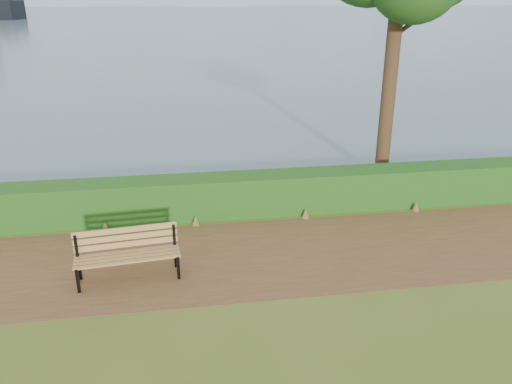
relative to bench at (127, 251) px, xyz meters
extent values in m
plane|color=#4C5B1A|center=(2.48, 0.13, -0.57)|extent=(140.00, 140.00, 0.00)
cube|color=brown|center=(2.48, 0.43, -0.56)|extent=(40.00, 3.40, 0.01)
cube|color=#1C4313|center=(2.48, 2.73, -0.07)|extent=(32.00, 0.85, 1.00)
cube|color=#465B71|center=(2.48, 260.13, -0.56)|extent=(700.00, 510.00, 0.00)
cube|color=black|center=(-0.88, -0.44, -0.32)|extent=(0.06, 0.07, 0.49)
cube|color=black|center=(-0.93, 0.04, -0.10)|extent=(0.06, 0.07, 0.94)
cube|color=black|center=(-0.90, -0.20, -0.11)|extent=(0.12, 0.57, 0.05)
cube|color=black|center=(0.95, -0.24, -0.32)|extent=(0.06, 0.07, 0.49)
cube|color=black|center=(0.90, 0.24, -0.10)|extent=(0.06, 0.07, 0.94)
cube|color=black|center=(0.92, 0.00, -0.11)|extent=(0.12, 0.57, 0.05)
cube|color=olive|center=(0.03, -0.31, -0.08)|extent=(1.97, 0.31, 0.04)
cube|color=olive|center=(0.02, -0.17, -0.08)|extent=(1.97, 0.31, 0.04)
cube|color=olive|center=(0.00, -0.03, -0.08)|extent=(1.97, 0.31, 0.04)
cube|color=olive|center=(-0.01, 0.11, -0.08)|extent=(1.97, 0.31, 0.04)
cube|color=olive|center=(-0.02, 0.17, 0.06)|extent=(1.96, 0.26, 0.11)
cube|color=olive|center=(-0.02, 0.17, 0.21)|extent=(1.96, 0.26, 0.11)
cube|color=olive|center=(-0.02, 0.17, 0.36)|extent=(1.96, 0.26, 0.11)
cylinder|color=#392417|center=(7.06, 4.71, 3.05)|extent=(0.40, 0.40, 7.24)
cylinder|color=#392417|center=(7.51, 4.71, 3.86)|extent=(1.06, 0.12, 0.79)
cylinder|color=#392417|center=(6.66, 4.81, 4.36)|extent=(0.82, 0.38, 0.72)
camera|label=1|loc=(1.13, -8.77, 4.53)|focal=35.00mm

